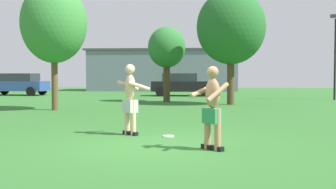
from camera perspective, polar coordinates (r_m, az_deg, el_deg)
ground_plane at (r=8.77m, az=-1.62°, el=-7.03°), size 80.00×80.00×0.00m
player_near at (r=8.29m, az=6.01°, el=-1.58°), size 0.78×0.75×1.65m
player_in_gray at (r=10.37m, az=-5.11°, el=-0.42°), size 0.83×0.76×1.74m
frisbee at (r=10.12m, az=0.04°, el=-5.65°), size 0.28×0.28×0.03m
car_blue_near_post at (r=32.42m, az=-19.65°, el=1.37°), size 4.43×2.31×1.58m
car_black_mid_lot at (r=29.61m, az=1.89°, el=1.41°), size 4.32×2.06×1.58m
lamp_post at (r=26.63m, az=21.70°, el=6.03°), size 0.60×0.24×5.00m
outbuilding_behind_lot at (r=39.67m, az=-0.64°, el=3.32°), size 14.02×5.15×3.83m
tree_left_field at (r=18.33m, az=-15.18°, el=9.25°), size 2.72×2.72×5.28m
tree_right_field at (r=21.19m, az=8.52°, el=8.96°), size 3.38×3.38×5.66m
tree_behind_players at (r=23.21m, az=-0.18°, el=6.28°), size 2.05×2.05×4.12m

